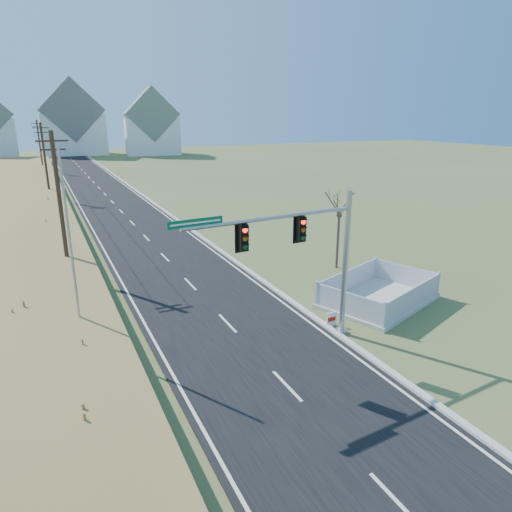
{
  "coord_description": "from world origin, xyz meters",
  "views": [
    {
      "loc": [
        -7.52,
        -15.06,
        9.9
      ],
      "look_at": [
        1.45,
        3.77,
        3.4
      ],
      "focal_mm": 32.0,
      "sensor_mm": 36.0,
      "label": 1
    }
  ],
  "objects_px": {
    "fence_enclosure": "(378,298)",
    "flagpole": "(74,270)",
    "open_sign": "(331,319)",
    "traffic_signal_mast": "(313,254)",
    "bare_tree": "(340,202)"
  },
  "relations": [
    {
      "from": "fence_enclosure",
      "to": "flagpole",
      "type": "distance_m",
      "value": 15.6
    },
    {
      "from": "bare_tree",
      "to": "open_sign",
      "type": "bearing_deg",
      "value": -126.64
    },
    {
      "from": "fence_enclosure",
      "to": "traffic_signal_mast",
      "type": "bearing_deg",
      "value": -178.63
    },
    {
      "from": "open_sign",
      "to": "flagpole",
      "type": "bearing_deg",
      "value": 159.98
    },
    {
      "from": "fence_enclosure",
      "to": "flagpole",
      "type": "xyz_separation_m",
      "value": [
        -15.13,
        2.07,
        3.19
      ]
    },
    {
      "from": "flagpole",
      "to": "bare_tree",
      "type": "xyz_separation_m",
      "value": [
        16.57,
        3.9,
        0.99
      ]
    },
    {
      "from": "traffic_signal_mast",
      "to": "flagpole",
      "type": "xyz_separation_m",
      "value": [
        -9.31,
        4.37,
        -0.73
      ]
    },
    {
      "from": "traffic_signal_mast",
      "to": "open_sign",
      "type": "bearing_deg",
      "value": 23.4
    },
    {
      "from": "fence_enclosure",
      "to": "open_sign",
      "type": "relative_size",
      "value": 10.35
    },
    {
      "from": "fence_enclosure",
      "to": "flagpole",
      "type": "bearing_deg",
      "value": 151.98
    },
    {
      "from": "open_sign",
      "to": "bare_tree",
      "type": "relative_size",
      "value": 0.13
    },
    {
      "from": "traffic_signal_mast",
      "to": "flagpole",
      "type": "bearing_deg",
      "value": 150.12
    },
    {
      "from": "open_sign",
      "to": "traffic_signal_mast",
      "type": "bearing_deg",
      "value": -155.0
    },
    {
      "from": "fence_enclosure",
      "to": "bare_tree",
      "type": "height_order",
      "value": "bare_tree"
    },
    {
      "from": "traffic_signal_mast",
      "to": "flagpole",
      "type": "distance_m",
      "value": 10.31
    }
  ]
}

